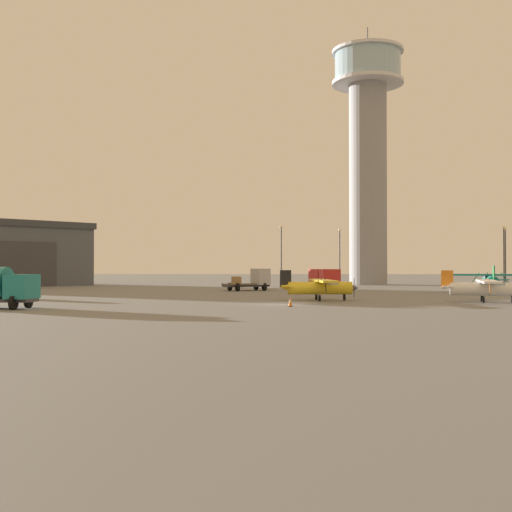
% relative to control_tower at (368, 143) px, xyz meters
% --- Properties ---
extents(ground_plane, '(400.00, 400.00, 0.00)m').
position_rel_control_tower_xyz_m(ground_plane, '(-15.22, -55.94, -24.08)').
color(ground_plane, slate).
extents(control_tower, '(12.11, 12.11, 43.94)m').
position_rel_control_tower_xyz_m(control_tower, '(0.00, 0.00, 0.00)').
color(control_tower, gray).
rests_on(control_tower, ground_plane).
extents(airplane_teal, '(10.80, 8.44, 3.18)m').
position_rel_control_tower_xyz_m(airplane_teal, '(9.50, -32.84, -22.59)').
color(airplane_teal, teal).
rests_on(airplane_teal, ground_plane).
extents(airplane_white, '(7.24, 9.27, 2.73)m').
position_rel_control_tower_xyz_m(airplane_white, '(1.91, -53.55, -22.80)').
color(airplane_white, white).
rests_on(airplane_white, ground_plane).
extents(airplane_yellow, '(7.31, 9.32, 2.74)m').
position_rel_control_tower_xyz_m(airplane_yellow, '(-12.08, -51.36, -22.80)').
color(airplane_yellow, gold).
rests_on(airplane_yellow, ground_plane).
extents(truck_flatbed_silver, '(6.29, 5.01, 2.79)m').
position_rel_control_tower_xyz_m(truck_flatbed_silver, '(-18.72, -27.49, -22.74)').
color(truck_flatbed_silver, '#38383D').
rests_on(truck_flatbed_silver, ground_plane).
extents(truck_box_red, '(4.11, 6.57, 2.72)m').
position_rel_control_tower_xyz_m(truck_box_red, '(-9.45, -24.33, -22.49)').
color(truck_box_red, '#38383D').
rests_on(truck_box_red, ground_plane).
extents(light_post_west, '(0.44, 0.44, 9.04)m').
position_rel_control_tower_xyz_m(light_post_west, '(19.48, -10.08, -18.72)').
color(light_post_west, '#38383D').
rests_on(light_post_west, ground_plane).
extents(light_post_east, '(0.44, 0.44, 9.09)m').
position_rel_control_tower_xyz_m(light_post_east, '(-14.99, -15.79, -18.70)').
color(light_post_east, '#38383D').
rests_on(light_post_east, ground_plane).
extents(light_post_north, '(0.44, 0.44, 9.17)m').
position_rel_control_tower_xyz_m(light_post_north, '(-5.47, -6.17, -18.66)').
color(light_post_north, '#38383D').
rests_on(light_post_north, ground_plane).
extents(light_post_centre, '(0.44, 0.44, 9.13)m').
position_rel_control_tower_xyz_m(light_post_centre, '(18.27, -12.84, -18.67)').
color(light_post_centre, '#38383D').
rests_on(light_post_centre, ground_plane).
extents(traffic_cone_near_left, '(0.36, 0.36, 0.71)m').
position_rel_control_tower_xyz_m(traffic_cone_near_left, '(-14.91, -59.86, -23.73)').
color(traffic_cone_near_left, black).
rests_on(traffic_cone_near_left, ground_plane).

